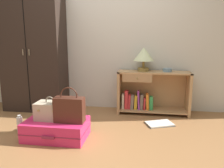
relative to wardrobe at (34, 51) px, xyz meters
name	(u,v)px	position (x,y,z in m)	size (l,w,h in m)	color
ground_plane	(80,147)	(1.10, -1.20, -0.95)	(9.00, 9.00, 0.00)	olive
back_wall	(104,30)	(1.10, 0.30, 0.35)	(6.40, 0.10, 2.60)	beige
wardrobe	(34,51)	(0.00, 0.00, 0.00)	(0.97, 0.47, 1.91)	black
bookshelf	(149,93)	(1.85, 0.07, -0.63)	(1.10, 0.34, 0.66)	tan
table_lamp	(144,55)	(1.75, 0.07, -0.05)	(0.31, 0.31, 0.36)	olive
bowl	(167,70)	(2.11, 0.07, -0.27)	(0.14, 0.14, 0.05)	slate
suitcase_large	(57,129)	(0.76, -1.03, -0.84)	(0.72, 0.47, 0.22)	#DB2860
train_case	(50,111)	(0.68, -0.99, -0.63)	(0.33, 0.24, 0.28)	#B7A88E
handbag	(69,109)	(0.94, -1.05, -0.58)	(0.34, 0.14, 0.41)	#472319
bottle	(20,124)	(0.25, -0.95, -0.85)	(0.07, 0.07, 0.22)	white
open_book_on_floor	(160,124)	(1.99, -0.42, -0.95)	(0.43, 0.36, 0.02)	white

